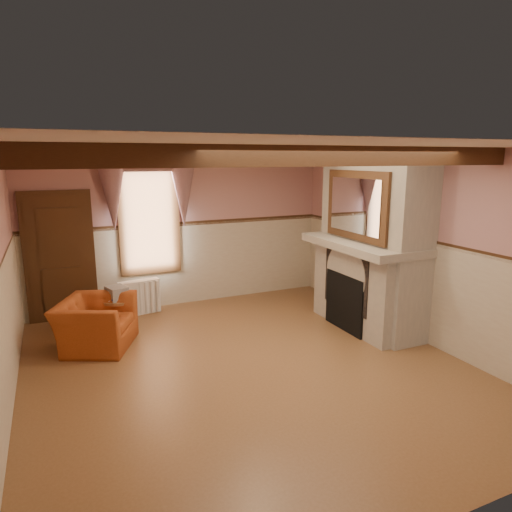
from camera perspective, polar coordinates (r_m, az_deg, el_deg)
name	(u,v)px	position (r m, az deg, el deg)	size (l,w,h in m)	color
floor	(247,367)	(6.15, -1.10, -13.71)	(5.50, 6.00, 0.01)	brown
ceiling	(246,148)	(5.53, -1.22, 13.40)	(5.50, 6.00, 0.01)	silver
wall_back	(182,229)	(8.47, -9.19, 3.33)	(5.50, 0.02, 2.80)	tan
wall_front	(426,357)	(3.27, 20.49, -11.78)	(5.50, 0.02, 2.80)	tan
wall_right	(417,246)	(7.19, 19.43, 1.22)	(0.02, 6.00, 2.80)	tan
wainscot	(247,313)	(5.86, -1.13, -7.09)	(5.50, 6.00, 1.50)	beige
chair_rail	(247,255)	(5.65, -1.16, 0.10)	(5.50, 6.00, 0.08)	black
firebox	(348,302)	(7.39, 11.45, -5.63)	(0.20, 0.95, 0.90)	black
armchair	(96,324)	(7.01, -19.39, -7.97)	(1.08, 0.94, 0.70)	#994219
side_table	(120,316)	(7.47, -16.69, -7.14)	(0.53, 0.53, 0.55)	brown
book_stack	(117,293)	(7.34, -17.02, -4.44)	(0.26, 0.32, 0.20)	#B7AD8C
radiator	(139,297)	(8.24, -14.36, -5.00)	(0.70, 0.18, 0.60)	silver
bowl	(368,239)	(7.23, 13.81, 2.11)	(0.34, 0.34, 0.08)	brown
mantel_clock	(335,227)	(7.93, 9.84, 3.59)	(0.14, 0.24, 0.20)	black
oil_lamp	(346,227)	(7.68, 11.13, 3.56)	(0.11, 0.11, 0.28)	gold
candle_red	(388,241)	(6.88, 16.13, 1.81)	(0.06, 0.06, 0.16)	#AE1A15
jar_yellow	(373,239)	(7.13, 14.43, 2.09)	(0.06, 0.06, 0.12)	gold
fireplace	(373,241)	(7.42, 14.43, 1.85)	(0.85, 2.00, 2.80)	gray
mantel	(364,244)	(7.32, 13.31, 1.45)	(1.05, 2.05, 0.12)	gray
overmantel_mirror	(356,206)	(7.12, 12.37, 6.17)	(0.06, 1.44, 1.04)	silver
door	(60,259)	(8.19, -23.30, -0.31)	(1.10, 0.10, 2.10)	black
window	(149,218)	(8.27, -13.22, 4.71)	(1.06, 0.08, 2.02)	white
window_drapes	(148,183)	(8.13, -13.30, 8.83)	(1.30, 0.14, 1.40)	gray
ceiling_beam_front	(296,156)	(4.45, 5.02, 12.34)	(5.50, 0.18, 0.20)	black
ceiling_beam_back	(213,156)	(6.65, -5.38, 12.29)	(5.50, 0.18, 0.20)	black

